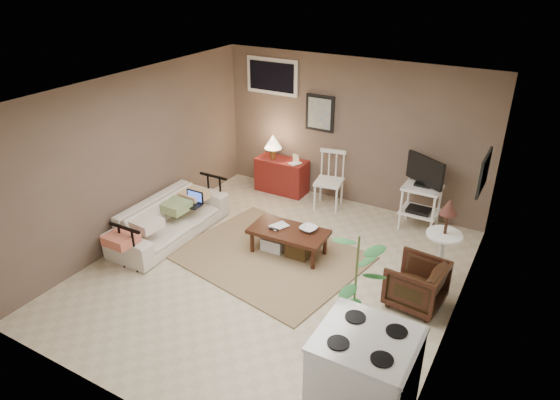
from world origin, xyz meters
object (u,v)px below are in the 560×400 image
Objects in this scene: side_table at (445,232)px; stove at (363,385)px; spindle_chair at (329,182)px; potted_plant at (355,295)px; red_console at (281,172)px; tv_stand at (422,192)px; sofa at (169,213)px; coffee_table at (288,240)px; armchair at (416,282)px.

side_table reaches higher than stove.
spindle_chair is 0.63× the size of potted_plant.
tv_stand is at bearing -2.64° from red_console.
tv_stand is at bearing -56.58° from sofa.
sofa is at bearing 154.28° from stove.
coffee_table is 1.04× the size of stove.
tv_stand is 1.84× the size of armchair.
armchair is (1.85, -0.22, 0.09)m from coffee_table.
side_table is at bearing 75.66° from potted_plant.
spindle_chair is 2.47m from side_table.
coffee_table is 1.65m from spindle_chair.
stove is at bearing -115.72° from sofa.
side_table is (3.73, 0.80, 0.35)m from sofa.
coffee_table is 2.08m from side_table.
red_console reaches higher than armchair.
spindle_chair is at bearing -127.44° from armchair.
potted_plant is at bearing -43.02° from coffee_table.
spindle_chair is 4.35m from stove.
potted_plant is (1.65, -3.05, 0.35)m from spindle_chair.
side_table reaches higher than tv_stand.
potted_plant is (2.63, -3.17, 0.43)m from red_console.
red_console reaches higher than sofa.
spindle_chair is at bearing -38.23° from sofa.
spindle_chair is at bearing -6.86° from red_console.
stove is at bearing -48.69° from coffee_table.
side_table reaches higher than coffee_table.
red_console is at bearing 156.07° from side_table.
red_console is 0.98× the size of stove.
spindle_chair is at bearing 118.44° from potted_plant.
red_console is 4.98m from stove.
sofa is 1.31× the size of potted_plant.
coffee_table is 2.94m from stove.
potted_plant is at bearing -87.16° from tv_stand.
red_console is 0.89× the size of tv_stand.
potted_plant reaches higher than spindle_chair.
side_table is 1.86m from potted_plant.
coffee_table is 0.93× the size of side_table.
sofa is 1.88× the size of red_console.
tv_stand is 1.40m from side_table.
potted_plant is at bearing -61.56° from spindle_chair.
side_table is at bearing 88.89° from stove.
potted_plant is at bearing -50.34° from red_console.
red_console is 3.40m from side_table.
tv_stand is at bearing 92.84° from potted_plant.
sofa is (-1.75, -0.42, 0.15)m from coffee_table.
red_console is (0.65, 2.17, -0.02)m from sofa.
coffee_table is 1.16× the size of spindle_chair.
armchair is (1.98, -1.85, -0.13)m from spindle_chair.
armchair is (-0.13, -0.60, -0.41)m from side_table.
side_table is at bearing -23.93° from red_console.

